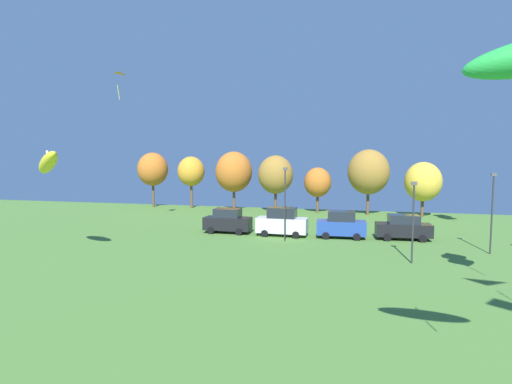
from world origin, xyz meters
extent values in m
pyramid|color=orange|center=(-19.56, 39.34, 14.88)|extent=(1.22, 1.59, 0.06)
cylinder|color=yellow|center=(-19.06, 39.42, 13.56)|extent=(0.26, 0.09, 1.44)
ellipsoid|color=yellow|center=(-17.64, 28.14, 6.81)|extent=(4.14, 3.50, 2.26)
cube|color=white|center=(-17.64, 28.14, 7.09)|extent=(0.41, 0.36, 1.19)
cube|color=black|center=(-8.15, 40.10, 0.92)|extent=(4.48, 1.79, 1.19)
cube|color=#1E232D|center=(-8.15, 40.10, 1.93)|extent=(2.47, 1.64, 0.84)
cylinder|color=black|center=(-6.77, 39.21, 0.32)|extent=(0.64, 0.22, 0.64)
cylinder|color=black|center=(-6.76, 40.98, 0.32)|extent=(0.64, 0.22, 0.64)
cylinder|color=black|center=(-9.54, 39.22, 0.32)|extent=(0.64, 0.22, 0.64)
cylinder|color=black|center=(-9.54, 40.99, 0.32)|extent=(0.64, 0.22, 0.64)
cube|color=silver|center=(-2.84, 39.88, 1.00)|extent=(4.66, 1.88, 1.37)
cube|color=#1E232D|center=(-2.84, 39.88, 2.17)|extent=(2.58, 1.68, 0.96)
cylinder|color=black|center=(-1.43, 38.96, 0.32)|extent=(0.65, 0.24, 0.64)
cylinder|color=black|center=(-1.38, 40.72, 0.32)|extent=(0.65, 0.24, 0.64)
cylinder|color=black|center=(-4.29, 39.04, 0.32)|extent=(0.65, 0.24, 0.64)
cylinder|color=black|center=(-4.24, 40.79, 0.32)|extent=(0.65, 0.24, 0.64)
cube|color=#234299|center=(2.48, 40.20, 0.94)|extent=(4.36, 2.05, 1.25)
cube|color=#1E232D|center=(2.48, 40.20, 2.00)|extent=(2.43, 1.81, 0.87)
cylinder|color=black|center=(3.85, 39.33, 0.32)|extent=(0.65, 0.25, 0.64)
cylinder|color=black|center=(3.76, 41.19, 0.32)|extent=(0.65, 0.25, 0.64)
cylinder|color=black|center=(1.19, 39.21, 0.32)|extent=(0.65, 0.25, 0.64)
cylinder|color=black|center=(1.11, 41.07, 0.32)|extent=(0.65, 0.25, 0.64)
cube|color=black|center=(7.79, 40.74, 0.88)|extent=(4.76, 2.11, 1.11)
cube|color=#1E232D|center=(7.79, 40.74, 1.82)|extent=(2.66, 1.83, 0.78)
cylinder|color=black|center=(9.29, 39.92, 0.32)|extent=(0.65, 0.26, 0.64)
cylinder|color=black|center=(9.17, 41.74, 0.32)|extent=(0.65, 0.26, 0.64)
cylinder|color=black|center=(6.41, 39.74, 0.32)|extent=(0.65, 0.26, 0.64)
cylinder|color=black|center=(6.29, 41.56, 0.32)|extent=(0.65, 0.26, 0.64)
cylinder|color=#2D2D33|center=(13.50, 36.77, 2.91)|extent=(0.12, 0.12, 5.81)
cube|color=#4C4C51|center=(13.50, 36.77, 5.93)|extent=(0.36, 0.20, 0.24)
cylinder|color=#2D2D33|center=(7.44, 32.52, 2.67)|extent=(0.12, 0.12, 5.33)
cube|color=#4C4C51|center=(7.44, 32.52, 5.45)|extent=(0.36, 0.20, 0.24)
cylinder|color=#2D2D33|center=(-2.20, 37.65, 3.06)|extent=(0.12, 0.12, 6.11)
cube|color=#4C4C51|center=(-2.20, 37.65, 6.23)|extent=(0.36, 0.20, 0.24)
cylinder|color=brown|center=(-25.02, 56.96, 1.94)|extent=(0.36, 0.36, 3.89)
ellipsoid|color=#BC6623|center=(-25.02, 56.96, 5.53)|extent=(4.40, 4.40, 4.84)
cylinder|color=brown|center=(-19.16, 57.28, 1.91)|extent=(0.36, 0.36, 3.82)
ellipsoid|color=gold|center=(-19.16, 57.28, 5.26)|extent=(3.84, 3.84, 4.23)
cylinder|color=brown|center=(-12.85, 57.53, 1.65)|extent=(0.36, 0.36, 3.31)
ellipsoid|color=#BC6623|center=(-12.85, 57.53, 5.24)|extent=(5.14, 5.14, 5.65)
cylinder|color=brown|center=(-6.53, 55.62, 1.63)|extent=(0.36, 0.36, 3.25)
ellipsoid|color=olive|center=(-6.53, 55.62, 4.98)|extent=(4.60, 4.60, 5.06)
cylinder|color=brown|center=(-1.11, 56.58, 1.34)|extent=(0.36, 0.36, 2.68)
ellipsoid|color=#BC6623|center=(-1.11, 56.58, 4.00)|extent=(3.53, 3.53, 3.88)
cylinder|color=brown|center=(5.25, 56.10, 1.74)|extent=(0.36, 0.36, 3.49)
ellipsoid|color=olive|center=(5.25, 56.10, 5.41)|extent=(5.14, 5.14, 5.65)
cylinder|color=brown|center=(11.64, 55.77, 1.34)|extent=(0.36, 0.36, 2.67)
ellipsoid|color=gold|center=(11.64, 55.77, 4.30)|extent=(4.34, 4.34, 4.77)
camera|label=1|loc=(3.52, 4.12, 7.14)|focal=28.00mm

